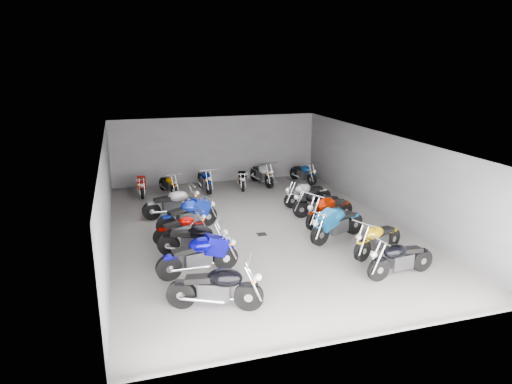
% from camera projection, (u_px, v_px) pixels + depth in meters
% --- Properties ---
extents(ground, '(14.00, 14.00, 0.00)m').
position_uv_depth(ground, '(258.00, 229.00, 16.22)').
color(ground, gray).
rests_on(ground, ground).
extents(wall_back, '(10.00, 0.10, 3.20)m').
position_uv_depth(wall_back, '(216.00, 150.00, 22.22)').
color(wall_back, slate).
rests_on(wall_back, ground).
extents(wall_left, '(0.10, 14.00, 3.20)m').
position_uv_depth(wall_left, '(106.00, 198.00, 14.41)').
color(wall_left, slate).
rests_on(wall_left, ground).
extents(wall_right, '(0.10, 14.00, 3.20)m').
position_uv_depth(wall_right, '(385.00, 176.00, 17.14)').
color(wall_right, slate).
rests_on(wall_right, ground).
extents(ceiling, '(10.00, 14.00, 0.04)m').
position_uv_depth(ceiling, '(258.00, 140.00, 15.32)').
color(ceiling, black).
rests_on(ceiling, wall_back).
extents(drain_grate, '(0.32, 0.32, 0.01)m').
position_uv_depth(drain_grate, '(262.00, 234.00, 15.76)').
color(drain_grate, black).
rests_on(drain_grate, ground).
extents(motorcycle_left_a, '(2.26, 0.97, 1.03)m').
position_uv_depth(motorcycle_left_a, '(216.00, 288.00, 10.89)').
color(motorcycle_left_a, black).
rests_on(motorcycle_left_a, ground).
extents(motorcycle_left_b, '(2.36, 0.56, 1.04)m').
position_uv_depth(motorcycle_left_b, '(199.00, 256.00, 12.67)').
color(motorcycle_left_b, black).
rests_on(motorcycle_left_b, ground).
extents(motorcycle_left_c, '(2.11, 1.04, 0.99)m').
position_uv_depth(motorcycle_left_c, '(194.00, 240.00, 13.83)').
color(motorcycle_left_c, black).
rests_on(motorcycle_left_c, ground).
extents(motorcycle_left_d, '(1.87, 0.62, 0.84)m').
position_uv_depth(motorcycle_left_d, '(181.00, 228.00, 15.04)').
color(motorcycle_left_d, black).
rests_on(motorcycle_left_d, ground).
extents(motorcycle_left_e, '(2.26, 0.95, 1.03)m').
position_uv_depth(motorcycle_left_e, '(188.00, 215.00, 15.99)').
color(motorcycle_left_e, black).
rests_on(motorcycle_left_e, ground).
extents(motorcycle_left_f, '(2.26, 0.52, 1.00)m').
position_uv_depth(motorcycle_left_f, '(173.00, 203.00, 17.36)').
color(motorcycle_left_f, black).
rests_on(motorcycle_left_f, ground).
extents(motorcycle_right_a, '(2.17, 0.50, 0.95)m').
position_uv_depth(motorcycle_right_a, '(400.00, 259.00, 12.59)').
color(motorcycle_right_a, black).
rests_on(motorcycle_right_a, ground).
extents(motorcycle_right_b, '(2.06, 1.00, 0.96)m').
position_uv_depth(motorcycle_right_b, '(377.00, 239.00, 13.98)').
color(motorcycle_right_b, black).
rests_on(motorcycle_right_b, ground).
extents(motorcycle_right_c, '(2.28, 1.02, 1.05)m').
position_uv_depth(motorcycle_right_c, '(337.00, 223.00, 15.15)').
color(motorcycle_right_c, black).
rests_on(motorcycle_right_c, ground).
extents(motorcycle_right_d, '(2.25, 1.14, 1.06)m').
position_uv_depth(motorcycle_right_d, '(329.00, 210.00, 16.45)').
color(motorcycle_right_d, black).
rests_on(motorcycle_right_d, ground).
extents(motorcycle_right_e, '(2.18, 0.57, 0.96)m').
position_uv_depth(motorcycle_right_e, '(320.00, 204.00, 17.38)').
color(motorcycle_right_e, black).
rests_on(motorcycle_right_e, ground).
extents(motorcycle_right_f, '(2.14, 0.49, 0.94)m').
position_uv_depth(motorcycle_right_f, '(307.00, 194.00, 18.69)').
color(motorcycle_right_f, black).
rests_on(motorcycle_right_f, ground).
extents(motorcycle_back_a, '(0.39, 1.97, 0.86)m').
position_uv_depth(motorcycle_back_a, '(141.00, 185.00, 20.24)').
color(motorcycle_back_a, black).
rests_on(motorcycle_back_a, ground).
extents(motorcycle_back_b, '(0.68, 1.80, 0.82)m').
position_uv_depth(motorcycle_back_b, '(169.00, 184.00, 20.45)').
color(motorcycle_back_b, black).
rests_on(motorcycle_back_b, ground).
extents(motorcycle_back_c, '(0.45, 2.08, 0.91)m').
position_uv_depth(motorcycle_back_c, '(205.00, 180.00, 20.92)').
color(motorcycle_back_c, black).
rests_on(motorcycle_back_c, ground).
extents(motorcycle_back_d, '(0.46, 1.85, 0.81)m').
position_uv_depth(motorcycle_back_d, '(241.00, 179.00, 21.33)').
color(motorcycle_back_d, black).
rests_on(motorcycle_back_d, ground).
extents(motorcycle_back_e, '(0.58, 2.19, 0.97)m').
position_uv_depth(motorcycle_back_e, '(262.00, 174.00, 21.91)').
color(motorcycle_back_e, black).
rests_on(motorcycle_back_e, ground).
extents(motorcycle_back_f, '(0.64, 1.98, 0.88)m').
position_uv_depth(motorcycle_back_f, '(303.00, 173.00, 22.29)').
color(motorcycle_back_f, black).
rests_on(motorcycle_back_f, ground).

